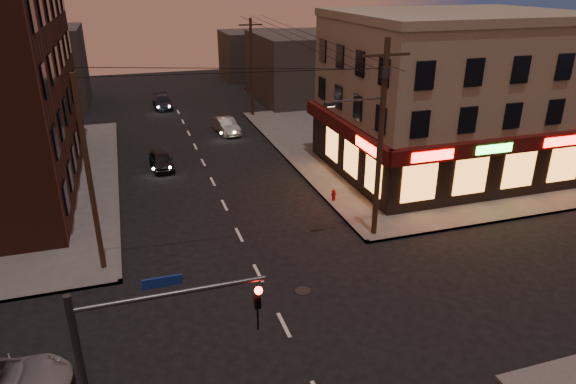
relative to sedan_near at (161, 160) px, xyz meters
name	(u,v)px	position (x,y,z in m)	size (l,w,h in m)	color
ground	(284,325)	(2.99, -19.67, -0.61)	(120.00, 120.00, 0.00)	black
sidewalk_ne	(425,143)	(20.99, -0.67, -0.54)	(24.00, 28.00, 0.15)	#514F4C
pizza_building	(451,95)	(18.92, -6.24, 4.73)	(15.85, 12.85, 10.50)	gray
bg_building_ne_a	(303,67)	(16.99, 18.33, 2.89)	(10.00, 12.00, 7.00)	#3F3D3A
bg_building_nw	(38,69)	(-10.01, 22.33, 3.39)	(9.00, 10.00, 8.00)	#3F3D3A
bg_building_ne_b	(254,55)	(14.99, 32.33, 2.39)	(8.00, 8.00, 6.00)	#3F3D3A
utility_pole_main	(379,130)	(9.68, -13.87, 5.15)	(4.20, 0.44, 10.00)	#382619
utility_pole_far	(252,68)	(9.79, 12.33, 4.04)	(0.26, 0.26, 9.00)	#382619
utility_pole_west	(89,177)	(-3.81, -13.17, 4.04)	(0.24, 0.24, 9.00)	#382619
traffic_signal	(129,368)	(-2.58, -25.27, 3.54)	(4.49, 0.32, 6.47)	#333538
sedan_near	(161,160)	(0.00, 0.00, 0.00)	(1.45, 3.59, 1.22)	black
sedan_mid	(226,126)	(6.13, 7.31, 0.07)	(1.44, 4.12, 1.36)	gray
sedan_far	(163,102)	(1.69, 18.33, 0.02)	(1.76, 4.33, 1.26)	black
fire_hydrant	(334,194)	(9.39, -9.28, -0.07)	(0.32, 0.32, 0.71)	maroon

